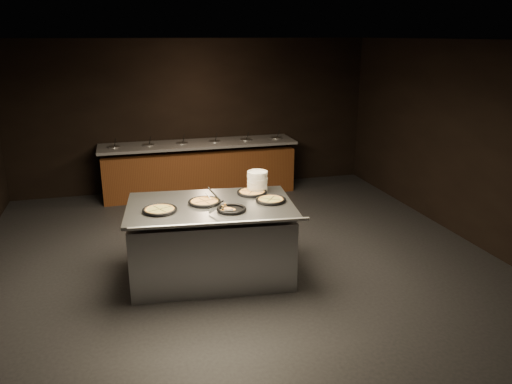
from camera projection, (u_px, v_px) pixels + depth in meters
room at (244, 165)px, 6.03m from camera, size 7.02×8.02×2.92m
salad_bar at (200, 171)px, 9.61m from camera, size 3.70×0.83×1.18m
serving_counter at (211, 243)px, 6.27m from camera, size 2.15×1.51×0.97m
plate_stack at (257, 181)px, 6.59m from camera, size 0.27×0.27×0.27m
pan_veggie_whole at (160, 210)px, 5.86m from camera, size 0.41×0.41×0.04m
pan_cheese_whole at (204, 202)px, 6.14m from camera, size 0.40×0.40×0.04m
pan_cheese_slices_a at (252, 192)px, 6.51m from camera, size 0.40×0.40×0.04m
pan_cheese_slices_b at (231, 209)px, 5.89m from camera, size 0.35×0.35×0.04m
pan_veggie_slices at (271, 200)px, 6.22m from camera, size 0.38×0.38×0.04m
server_left at (211, 195)px, 6.23m from camera, size 0.25×0.28×0.17m
server_right at (220, 206)px, 5.83m from camera, size 0.29×0.12×0.14m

